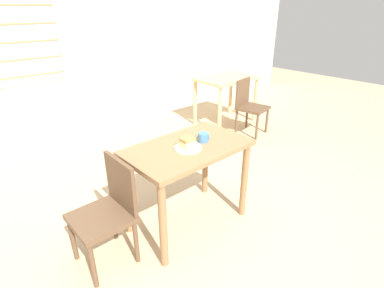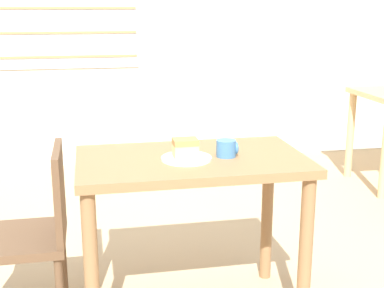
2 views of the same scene
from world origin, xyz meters
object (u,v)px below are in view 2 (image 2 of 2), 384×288
(chair_near_window, at_px, (34,229))
(plate, at_px, (186,158))
(coffee_mug, at_px, (227,148))
(dining_table_near, at_px, (191,186))
(cake_slice, at_px, (185,148))

(chair_near_window, bearing_deg, plate, 80.19)
(chair_near_window, distance_m, plate, 0.76)
(chair_near_window, height_order, plate, chair_near_window)
(coffee_mug, bearing_deg, plate, -175.35)
(dining_table_near, distance_m, plate, 0.15)
(chair_near_window, bearing_deg, dining_table_near, 83.58)
(chair_near_window, distance_m, cake_slice, 0.78)
(dining_table_near, height_order, plate, plate)
(plate, relative_size, cake_slice, 2.07)
(dining_table_near, height_order, chair_near_window, chair_near_window)
(chair_near_window, relative_size, coffee_mug, 8.55)
(dining_table_near, bearing_deg, chair_near_window, 173.58)
(cake_slice, bearing_deg, chair_near_window, 170.25)
(plate, bearing_deg, chair_near_window, 170.19)
(chair_near_window, xyz_separation_m, coffee_mug, (0.86, -0.10, 0.36))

